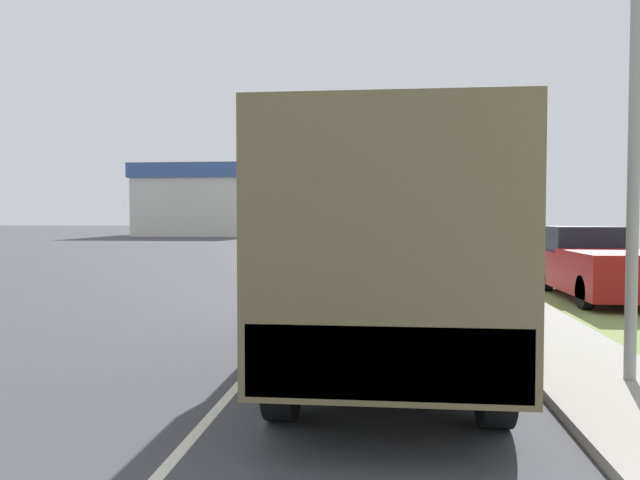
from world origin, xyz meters
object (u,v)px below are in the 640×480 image
car_third_ahead (341,232)px  car_fourth_ahead (351,229)px  car_second_ahead (384,240)px  pickup_truck (598,265)px  military_truck (387,244)px  car_nearest_ahead (396,256)px

car_third_ahead → car_fourth_ahead: car_third_ahead is taller
car_second_ahead → pickup_truck: 22.18m
military_truck → car_nearest_ahead: (0.31, 13.42, -1.05)m
military_truck → car_nearest_ahead: bearing=88.7°
car_second_ahead → pickup_truck: pickup_truck is taller
pickup_truck → car_nearest_ahead: bearing=131.1°
car_second_ahead → car_third_ahead: bearing=105.2°
car_fourth_ahead → car_nearest_ahead: bearing=-84.7°
car_third_ahead → car_fourth_ahead: (-0.15, 16.40, -0.09)m
military_truck → car_second_ahead: bearing=90.3°
car_second_ahead → car_fourth_ahead: 29.85m
car_third_ahead → pickup_truck: 35.87m
car_second_ahead → pickup_truck: size_ratio=0.78×
car_nearest_ahead → car_third_ahead: bearing=98.0°
car_nearest_ahead → car_second_ahead: car_nearest_ahead is taller
car_nearest_ahead → pickup_truck: pickup_truck is taller
car_second_ahead → car_third_ahead: 13.70m
military_truck → car_nearest_ahead: military_truck is taller
car_third_ahead → pickup_truck: bearing=-75.4°
car_nearest_ahead → car_second_ahead: size_ratio=1.21×
car_nearest_ahead → car_second_ahead: bearing=91.6°
car_nearest_ahead → car_fourth_ahead: (-4.20, 45.41, -0.02)m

